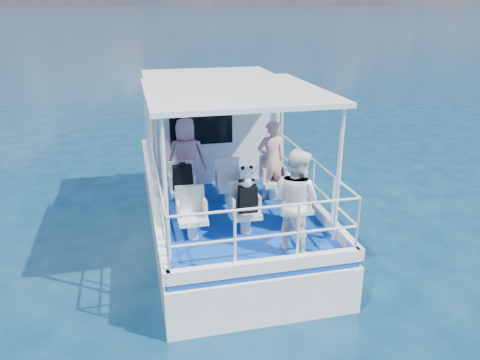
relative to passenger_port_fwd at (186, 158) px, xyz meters
name	(u,v)px	position (x,y,z in m)	size (l,w,h in m)	color
ground	(232,248)	(0.75, -0.71, -1.71)	(2000.00, 2000.00, 0.00)	#08253F
hull	(222,226)	(0.75, 0.29, -1.71)	(3.00, 7.00, 1.60)	white
deck	(222,190)	(0.75, 0.29, -0.86)	(2.90, 6.90, 0.10)	navy
cabin	(210,123)	(0.75, 1.59, 0.29)	(2.85, 2.00, 2.20)	white
canopy	(233,91)	(0.75, -0.91, 1.43)	(3.00, 3.20, 0.08)	white
canopy_posts	(234,156)	(0.75, -0.96, 0.29)	(2.77, 2.97, 2.20)	white
railings	(238,193)	(0.75, -1.28, -0.31)	(2.84, 3.59, 1.00)	white
seat_port_fwd	(183,198)	(-0.15, -0.51, -0.62)	(0.48, 0.46, 0.38)	silver
seat_center_fwd	(229,193)	(0.75, -0.51, -0.62)	(0.48, 0.46, 0.38)	silver
seat_stbd_fwd	(274,189)	(1.65, -0.51, -0.62)	(0.48, 0.46, 0.38)	silver
seat_port_aft	(193,227)	(-0.15, -1.81, -0.62)	(0.48, 0.46, 0.38)	silver
seat_center_aft	(246,222)	(0.75, -1.81, -0.62)	(0.48, 0.46, 0.38)	silver
seat_stbd_aft	(296,217)	(1.65, -1.81, -0.62)	(0.48, 0.46, 0.38)	silver
passenger_port_fwd	(186,158)	(0.00, 0.00, 0.00)	(0.60, 0.43, 1.61)	#C27D97
passenger_stbd_fwd	(271,160)	(1.60, -0.45, -0.02)	(0.58, 0.38, 1.58)	pink
passenger_stbd_aft	(296,201)	(1.35, -2.55, 0.02)	(0.80, 0.62, 1.65)	white
backpack_port	(183,177)	(-0.15, -0.54, -0.20)	(0.35, 0.20, 0.46)	black
backpack_center	(248,199)	(0.78, -1.82, -0.20)	(0.30, 0.17, 0.45)	black
compact_camera	(182,164)	(-0.14, -0.53, 0.06)	(0.10, 0.06, 0.06)	black
panda	(247,177)	(0.76, -1.83, 0.21)	(0.23, 0.19, 0.36)	white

